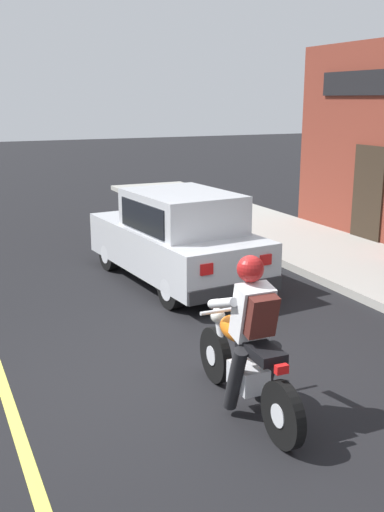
% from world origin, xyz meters
% --- Properties ---
extents(ground_plane, '(80.00, 80.00, 0.00)m').
position_xyz_m(ground_plane, '(0.00, 0.00, 0.00)').
color(ground_plane, black).
extents(sidewalk_curb, '(2.60, 22.00, 0.14)m').
position_xyz_m(sidewalk_curb, '(4.88, 3.00, 0.07)').
color(sidewalk_curb, '#9E9B93').
rests_on(sidewalk_curb, ground).
extents(motorcycle_with_rider, '(0.56, 2.02, 1.62)m').
position_xyz_m(motorcycle_with_rider, '(0.35, -1.11, 0.68)').
color(motorcycle_with_rider, black).
rests_on(motorcycle_with_rider, ground).
extents(car_hatchback, '(1.98, 3.91, 1.57)m').
position_xyz_m(car_hatchback, '(1.45, 3.21, 0.77)').
color(car_hatchback, black).
rests_on(car_hatchback, ground).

